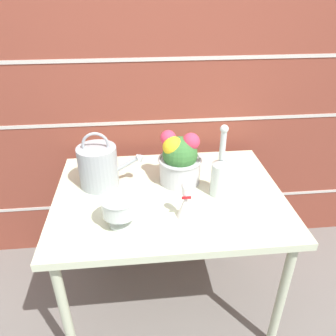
{
  "coord_description": "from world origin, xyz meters",
  "views": [
    {
      "loc": [
        -0.14,
        -1.32,
        1.66
      ],
      "look_at": [
        0.0,
        0.04,
        0.86
      ],
      "focal_mm": 35.0,
      "sensor_mm": 36.0,
      "label": 1
    }
  ],
  "objects": [
    {
      "name": "crystal_pedestal_bowl",
      "position": [
        -0.23,
        -0.22,
        0.83
      ],
      "size": [
        0.16,
        0.16,
        0.14
      ],
      "color": "silver",
      "rests_on": "patio_table"
    },
    {
      "name": "flower_planter",
      "position": [
        0.06,
        0.11,
        0.87
      ],
      "size": [
        0.22,
        0.22,
        0.28
      ],
      "color": "#BCBCC1",
      "rests_on": "patio_table"
    },
    {
      "name": "patio_table",
      "position": [
        0.0,
        0.0,
        0.67
      ],
      "size": [
        1.11,
        0.83,
        0.74
      ],
      "color": "beige",
      "rests_on": "ground_plane"
    },
    {
      "name": "watering_can",
      "position": [
        -0.34,
        0.12,
        0.85
      ],
      "size": [
        0.34,
        0.19,
        0.29
      ],
      "color": "#9EA3A8",
      "rests_on": "patio_table"
    },
    {
      "name": "brick_wall",
      "position": [
        0.0,
        0.53,
        1.1
      ],
      "size": [
        3.6,
        0.08,
        2.2
      ],
      "color": "brown",
      "rests_on": "ground_plane"
    },
    {
      "name": "figurine_vase",
      "position": [
        0.05,
        -0.19,
        0.81
      ],
      "size": [
        0.07,
        0.07,
        0.18
      ],
      "color": "white",
      "rests_on": "patio_table"
    },
    {
      "name": "ground_plane",
      "position": [
        0.0,
        0.0,
        0.0
      ],
      "size": [
        12.0,
        12.0,
        0.0
      ],
      "primitive_type": "plane",
      "color": "slate"
    },
    {
      "name": "glass_decanter",
      "position": [
        0.24,
        -0.03,
        0.86
      ],
      "size": [
        0.09,
        0.09,
        0.36
      ],
      "color": "silver",
      "rests_on": "patio_table"
    }
  ]
}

